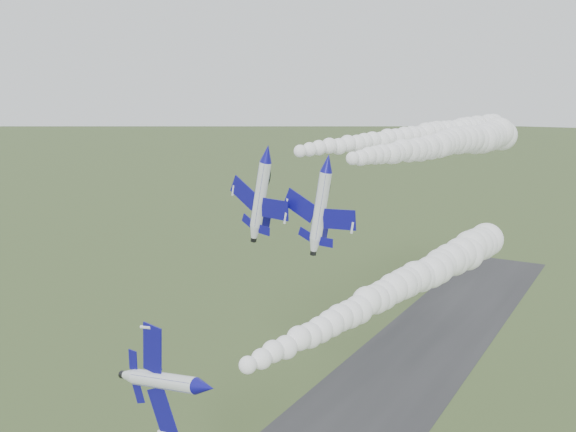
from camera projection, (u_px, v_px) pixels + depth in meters
name	position (u px, v px, depth m)	size (l,w,h in m)	color
jet_lead	(204.00, 388.00, 58.01)	(5.07, 13.65, 11.09)	white
smoke_trail_jet_lead	(396.00, 288.00, 82.68)	(5.38, 59.89, 5.38)	white
jet_pair_left	(266.00, 153.00, 84.98)	(11.61, 13.89, 4.13)	white
smoke_trail_jet_pair_left	(414.00, 135.00, 109.77)	(4.42, 62.52, 4.42)	white
jet_pair_right	(327.00, 163.00, 79.72)	(11.27, 13.53, 3.70)	white
smoke_trail_jet_pair_right	(440.00, 144.00, 101.62)	(5.55, 52.66, 5.55)	white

